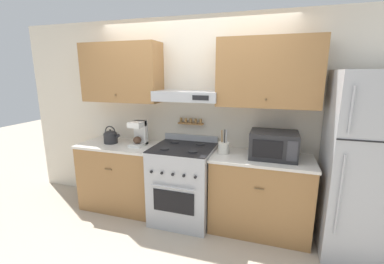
{
  "coord_description": "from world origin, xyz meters",
  "views": [
    {
      "loc": [
        1.02,
        -2.59,
        1.86
      ],
      "look_at": [
        0.12,
        0.26,
        1.17
      ],
      "focal_mm": 24.0,
      "sensor_mm": 36.0,
      "label": 1
    }
  ],
  "objects_px": {
    "stove_range": "(183,183)",
    "refrigerator": "(363,166)",
    "utensil_crock": "(224,147)",
    "tea_kettle": "(111,136)",
    "coffee_maker": "(139,133)",
    "microwave": "(274,145)"
  },
  "relations": [
    {
      "from": "stove_range",
      "to": "refrigerator",
      "type": "bearing_deg",
      "value": -0.47
    },
    {
      "from": "refrigerator",
      "to": "utensil_crock",
      "type": "relative_size",
      "value": 6.48
    },
    {
      "from": "stove_range",
      "to": "tea_kettle",
      "type": "height_order",
      "value": "tea_kettle"
    },
    {
      "from": "tea_kettle",
      "to": "coffee_maker",
      "type": "relative_size",
      "value": 0.74
    },
    {
      "from": "stove_range",
      "to": "utensil_crock",
      "type": "xyz_separation_m",
      "value": [
        0.5,
        0.05,
        0.5
      ]
    },
    {
      "from": "stove_range",
      "to": "tea_kettle",
      "type": "relative_size",
      "value": 4.38
    },
    {
      "from": "utensil_crock",
      "to": "microwave",
      "type": "bearing_deg",
      "value": 1.81
    },
    {
      "from": "stove_range",
      "to": "microwave",
      "type": "distance_m",
      "value": 1.21
    },
    {
      "from": "refrigerator",
      "to": "utensil_crock",
      "type": "height_order",
      "value": "refrigerator"
    },
    {
      "from": "coffee_maker",
      "to": "microwave",
      "type": "bearing_deg",
      "value": -0.57
    },
    {
      "from": "refrigerator",
      "to": "microwave",
      "type": "xyz_separation_m",
      "value": [
        -0.87,
        0.09,
        0.12
      ]
    },
    {
      "from": "stove_range",
      "to": "coffee_maker",
      "type": "distance_m",
      "value": 0.88
    },
    {
      "from": "stove_range",
      "to": "microwave",
      "type": "xyz_separation_m",
      "value": [
        1.06,
        0.07,
        0.58
      ]
    },
    {
      "from": "tea_kettle",
      "to": "utensil_crock",
      "type": "height_order",
      "value": "utensil_crock"
    },
    {
      "from": "tea_kettle",
      "to": "microwave",
      "type": "bearing_deg",
      "value": 0.48
    },
    {
      "from": "stove_range",
      "to": "refrigerator",
      "type": "height_order",
      "value": "refrigerator"
    },
    {
      "from": "utensil_crock",
      "to": "stove_range",
      "type": "bearing_deg",
      "value": -173.99
    },
    {
      "from": "coffee_maker",
      "to": "microwave",
      "type": "distance_m",
      "value": 1.71
    },
    {
      "from": "coffee_maker",
      "to": "utensil_crock",
      "type": "xyz_separation_m",
      "value": [
        1.14,
        -0.03,
        -0.09
      ]
    },
    {
      "from": "tea_kettle",
      "to": "utensil_crock",
      "type": "distance_m",
      "value": 1.56
    },
    {
      "from": "stove_range",
      "to": "refrigerator",
      "type": "xyz_separation_m",
      "value": [
        1.93,
        -0.02,
        0.46
      ]
    },
    {
      "from": "microwave",
      "to": "utensil_crock",
      "type": "height_order",
      "value": "microwave"
    }
  ]
}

